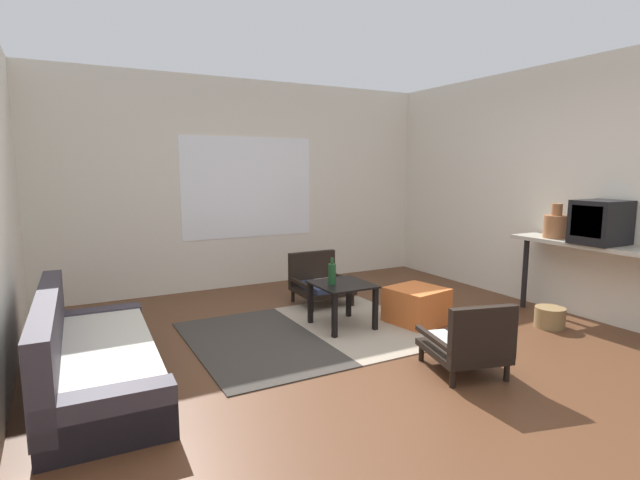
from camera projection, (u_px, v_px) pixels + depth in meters
The scene contains 14 objects.
ground_plane at pixel (378, 361), 4.00m from camera, with size 7.80×7.80×0.00m, color #56331E.
far_wall_with_window at pixel (247, 185), 6.47m from camera, with size 5.60×0.13×2.70m.
side_wall_right at pixel (566, 188), 5.31m from camera, with size 0.12×6.60×2.70m, color silver.
area_rug at pixel (311, 333), 4.67m from camera, with size 2.24×1.81×0.01m.
couch at pixel (91, 359), 3.48m from camera, with size 0.83×1.98×0.70m.
coffee_table at pixel (342, 293), 4.81m from camera, with size 0.54×0.57×0.45m.
armchair_by_window at pixel (319, 281), 5.71m from camera, with size 0.61×0.59×0.58m.
armchair_striped_foreground at pixel (469, 343), 3.70m from camera, with size 0.66×0.71×0.59m.
ottoman_orange at pixel (416, 305), 4.96m from camera, with size 0.51×0.51×0.36m, color #D1662D.
console_shelf at pixel (585, 252), 4.84m from camera, with size 0.40×1.50×0.84m.
crt_television at pixel (600, 222), 4.68m from camera, with size 0.46×0.39×0.42m.
clay_vase at pixel (556, 225), 5.11m from camera, with size 0.25×0.25×0.36m.
glass_bottle at pixel (332, 273), 4.74m from camera, with size 0.08×0.08×0.26m.
wicker_basket at pixel (550, 317), 4.85m from camera, with size 0.29×0.29×0.20m, color olive.
Camera 1 is at (-2.23, -3.13, 1.58)m, focal length 27.35 mm.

